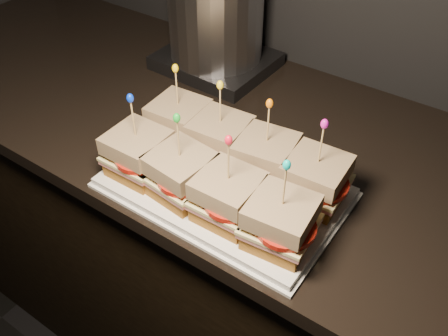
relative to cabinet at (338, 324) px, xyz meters
The scene contains 62 objects.
cabinet is the anchor object (origin of this frame).
granite_slab 0.45m from the cabinet, 90.00° to the left, with size 2.48×0.63×0.03m, color black.
platter 0.55m from the cabinet, 141.63° to the right, with size 0.41×0.25×0.02m, color white.
platter_rim 0.54m from the cabinet, 141.63° to the right, with size 0.42×0.26×0.01m, color white.
sandwich_0_bread_bot 0.63m from the cabinet, 162.45° to the right, with size 0.09×0.09×0.03m, color brown.
sandwich_0_ham 0.64m from the cabinet, 162.45° to the right, with size 0.10×0.10×0.01m, color #CD6B6F.
sandwich_0_cheese 0.65m from the cabinet, 162.45° to the right, with size 0.11×0.10×0.01m, color #EFE496.
sandwich_0_tomato 0.65m from the cabinet, 161.00° to the right, with size 0.09×0.09×0.01m, color red.
sandwich_0_bread_top 0.67m from the cabinet, 162.45° to the right, with size 0.10×0.10×0.03m, color #502813.
sandwich_0_pick 0.71m from the cabinet, 162.45° to the right, with size 0.00×0.00×0.09m, color tan.
sandwich_0_frill 0.74m from the cabinet, 162.45° to the right, with size 0.01×0.01×0.02m, color yellow.
sandwich_1_bread_bot 0.58m from the cabinet, 156.68° to the right, with size 0.09×0.09×0.03m, color brown.
sandwich_1_ham 0.59m from the cabinet, 156.68° to the right, with size 0.10×0.10×0.01m, color #CD6B6F.
sandwich_1_cheese 0.60m from the cabinet, 156.68° to the right, with size 0.11×0.10×0.01m, color #EFE496.
sandwich_1_tomato 0.60m from the cabinet, 154.60° to the right, with size 0.09×0.09×0.01m, color red.
sandwich_1_bread_top 0.62m from the cabinet, 156.68° to the right, with size 0.10×0.10×0.03m, color #502813.
sandwich_1_pick 0.66m from the cabinet, 156.68° to the right, with size 0.00×0.00×0.09m, color tan.
sandwich_1_frill 0.70m from the cabinet, 156.68° to the right, with size 0.01×0.01×0.02m, color yellow.
sandwich_2_bread_bot 0.54m from the cabinet, 145.94° to the right, with size 0.09×0.09×0.03m, color brown.
sandwich_2_ham 0.55m from the cabinet, 145.94° to the right, with size 0.10×0.10×0.01m, color #CD6B6F.
sandwich_2_cheese 0.56m from the cabinet, 145.94° to the right, with size 0.11×0.10×0.01m, color #EFE496.
sandwich_2_tomato 0.56m from the cabinet, 142.58° to the right, with size 0.09×0.09×0.01m, color red.
sandwich_2_bread_top 0.59m from the cabinet, 145.94° to the right, with size 0.10×0.10×0.03m, color #502813.
sandwich_2_pick 0.63m from the cabinet, 145.94° to the right, with size 0.00×0.00×0.09m, color tan.
sandwich_2_frill 0.67m from the cabinet, 145.94° to the right, with size 0.01×0.01×0.02m, color orange.
sandwich_3_bread_bot 0.51m from the cabinet, 122.56° to the right, with size 0.09×0.09×0.03m, color brown.
sandwich_3_ham 0.53m from the cabinet, 122.56° to the right, with size 0.10×0.10×0.01m, color #CD6B6F.
sandwich_3_cheese 0.54m from the cabinet, 122.56° to the right, with size 0.11×0.10×0.01m, color #EFE496.
sandwich_3_tomato 0.55m from the cabinet, 116.92° to the right, with size 0.09×0.09×0.01m, color red.
sandwich_3_bread_top 0.57m from the cabinet, 122.56° to the right, with size 0.10×0.10×0.03m, color #502813.
sandwich_3_pick 0.61m from the cabinet, 122.56° to the right, with size 0.00×0.00×0.09m, color tan.
sandwich_3_frill 0.65m from the cabinet, 122.56° to the right, with size 0.01×0.01×0.02m, color #D717AD.
sandwich_4_bread_bot 0.66m from the cabinet, 147.58° to the right, with size 0.09×0.09×0.03m, color brown.
sandwich_4_ham 0.67m from the cabinet, 147.58° to the right, with size 0.10×0.10×0.01m, color #CD6B6F.
sandwich_4_cheese 0.68m from the cabinet, 147.58° to the right, with size 0.11×0.10×0.01m, color #EFE496.
sandwich_4_tomato 0.68m from the cabinet, 146.02° to the right, with size 0.09×0.09×0.01m, color red.
sandwich_4_bread_top 0.70m from the cabinet, 147.58° to the right, with size 0.10×0.10×0.03m, color #502813.
sandwich_4_pick 0.73m from the cabinet, 147.58° to the right, with size 0.00×0.00×0.09m, color tan.
sandwich_4_frill 0.77m from the cabinet, 147.58° to the right, with size 0.01×0.01×0.02m, color #072ED5.
sandwich_5_bread_bot 0.61m from the cabinet, 139.13° to the right, with size 0.09×0.09×0.03m, color brown.
sandwich_5_ham 0.62m from the cabinet, 139.13° to the right, with size 0.10×0.10×0.01m, color #CD6B6F.
sandwich_5_cheese 0.63m from the cabinet, 139.13° to the right, with size 0.11×0.10×0.01m, color #EFE496.
sandwich_5_tomato 0.63m from the cabinet, 137.09° to the right, with size 0.09×0.09×0.01m, color red.
sandwich_5_bread_top 0.65m from the cabinet, 139.13° to the right, with size 0.10×0.10×0.03m, color #502813.
sandwich_5_pick 0.69m from the cabinet, 139.13° to the right, with size 0.00×0.00×0.09m, color tan.
sandwich_5_frill 0.73m from the cabinet, 139.13° to the right, with size 0.01×0.01×0.02m, color green.
sandwich_6_bread_bot 0.57m from the cabinet, 126.38° to the right, with size 0.09×0.09×0.03m, color brown.
sandwich_6_ham 0.59m from the cabinet, 126.38° to the right, with size 0.10×0.10×0.01m, color #CD6B6F.
sandwich_6_cheese 0.59m from the cabinet, 126.38° to the right, with size 0.11×0.10×0.01m, color #EFE496.
sandwich_6_tomato 0.60m from the cabinet, 123.72° to the right, with size 0.09×0.09×0.01m, color red.
sandwich_6_bread_top 0.62m from the cabinet, 126.38° to the right, with size 0.10×0.10×0.03m, color #502813.
sandwich_6_pick 0.66m from the cabinet, 126.38° to the right, with size 0.00×0.00×0.09m, color tan.
sandwich_6_frill 0.70m from the cabinet, 126.38° to the right, with size 0.01×0.01×0.02m, color red.
sandwich_7_bread_bot 0.55m from the cabinet, 107.64° to the right, with size 0.09×0.09×0.03m, color brown.
sandwich_7_ham 0.57m from the cabinet, 107.64° to the right, with size 0.10×0.10×0.01m, color #CD6B6F.
sandwich_7_cheese 0.57m from the cabinet, 107.64° to the right, with size 0.11×0.10×0.01m, color #EFE496.
sandwich_7_tomato 0.58m from the cabinet, 104.54° to the right, with size 0.09×0.09×0.01m, color red.
sandwich_7_bread_top 0.60m from the cabinet, 107.64° to the right, with size 0.10×0.10×0.03m, color #502813.
sandwich_7_pick 0.64m from the cabinet, 107.64° to the right, with size 0.00×0.00×0.09m, color tan.
sandwich_7_frill 0.68m from the cabinet, 107.64° to the right, with size 0.01×0.01×0.02m, color #07C5BB.
appliance_base 0.71m from the cabinet, 159.79° to the left, with size 0.26×0.22×0.03m, color #262628.
appliance 0.82m from the cabinet, 159.79° to the left, with size 0.26×0.22×0.34m, color silver, non-canonical shape.
Camera 1 is at (-0.61, 0.99, 1.52)m, focal length 40.00 mm.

